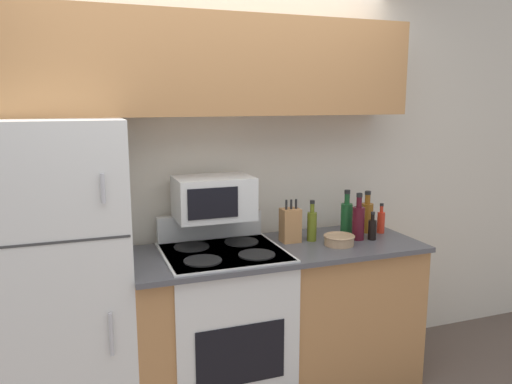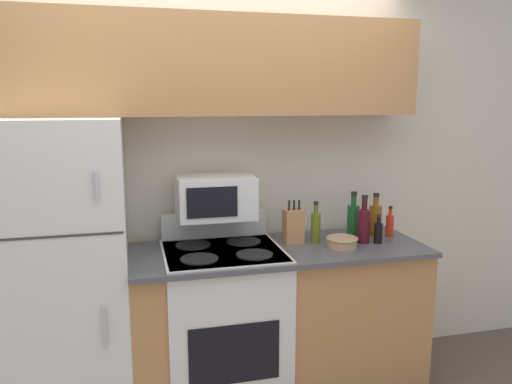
{
  "view_description": "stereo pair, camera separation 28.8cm",
  "coord_description": "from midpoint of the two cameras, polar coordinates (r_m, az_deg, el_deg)",
  "views": [
    {
      "loc": [
        -0.77,
        -2.38,
        1.81
      ],
      "look_at": [
        0.2,
        0.28,
        1.29
      ],
      "focal_mm": 35.0,
      "sensor_mm": 36.0,
      "label": 1
    },
    {
      "loc": [
        -0.5,
        -2.46,
        1.81
      ],
      "look_at": [
        0.2,
        0.28,
        1.29
      ],
      "focal_mm": 35.0,
      "sensor_mm": 36.0,
      "label": 2
    }
  ],
  "objects": [
    {
      "name": "bottle_whiskey",
      "position": [
        3.37,
        10.2,
        -2.76
      ],
      "size": [
        0.08,
        0.08,
        0.28
      ],
      "color": "brown",
      "rests_on": "lower_cabinets"
    },
    {
      "name": "bottle_olive_oil",
      "position": [
        3.13,
        3.8,
        -3.81
      ],
      "size": [
        0.06,
        0.06,
        0.26
      ],
      "color": "#5B6619",
      "rests_on": "lower_cabinets"
    },
    {
      "name": "stove",
      "position": [
        3.09,
        -6.42,
        -14.89
      ],
      "size": [
        0.7,
        0.65,
        1.11
      ],
      "color": "silver",
      "rests_on": "ground_plane"
    },
    {
      "name": "microwave",
      "position": [
        2.99,
        -7.64,
        -0.67
      ],
      "size": [
        0.46,
        0.32,
        0.25
      ],
      "color": "silver",
      "rests_on": "stove"
    },
    {
      "name": "wall_back",
      "position": [
        3.23,
        -8.36,
        0.83
      ],
      "size": [
        8.0,
        0.05,
        2.55
      ],
      "color": "beige",
      "rests_on": "ground_plane"
    },
    {
      "name": "bottle_wine_red",
      "position": [
        3.18,
        9.11,
        -3.38
      ],
      "size": [
        0.08,
        0.08,
        0.3
      ],
      "color": "#470F19",
      "rests_on": "lower_cabinets"
    },
    {
      "name": "upper_cabinets",
      "position": [
        3.0,
        -7.96,
        14.08
      ],
      "size": [
        2.46,
        0.34,
        0.57
      ],
      "color": "#B27A47",
      "rests_on": "refrigerator"
    },
    {
      "name": "bowl",
      "position": [
        3.07,
        6.85,
        -5.46
      ],
      "size": [
        0.19,
        0.19,
        0.06
      ],
      "color": "tan",
      "rests_on": "lower_cabinets"
    },
    {
      "name": "bottle_hot_sauce",
      "position": [
        3.38,
        11.76,
        -3.33
      ],
      "size": [
        0.05,
        0.05,
        0.2
      ],
      "color": "red",
      "rests_on": "lower_cabinets"
    },
    {
      "name": "knife_block",
      "position": [
        3.1,
        1.29,
        -3.82
      ],
      "size": [
        0.12,
        0.1,
        0.27
      ],
      "color": "#B27A47",
      "rests_on": "lower_cabinets"
    },
    {
      "name": "bottle_soy_sauce",
      "position": [
        3.21,
        10.68,
        -4.18
      ],
      "size": [
        0.05,
        0.05,
        0.18
      ],
      "color": "black",
      "rests_on": "lower_cabinets"
    },
    {
      "name": "bottle_wine_green",
      "position": [
        3.28,
        7.86,
        -2.93
      ],
      "size": [
        0.08,
        0.08,
        0.3
      ],
      "color": "#194C23",
      "rests_on": "lower_cabinets"
    },
    {
      "name": "refrigerator",
      "position": [
        2.92,
        -24.05,
        -9.46
      ],
      "size": [
        0.69,
        0.69,
        1.72
      ],
      "color": "silver",
      "rests_on": "ground_plane"
    },
    {
      "name": "lower_cabinets",
      "position": [
        3.2,
        -0.24,
        -14.3
      ],
      "size": [
        1.77,
        0.67,
        0.94
      ],
      "color": "#B27A47",
      "rests_on": "ground_plane"
    }
  ]
}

